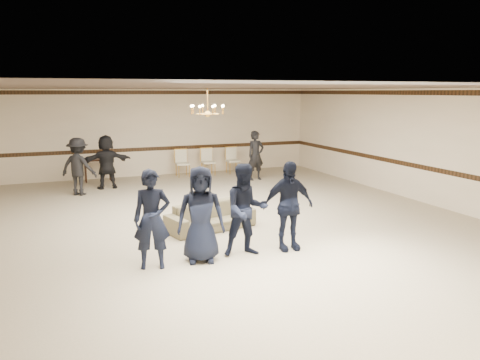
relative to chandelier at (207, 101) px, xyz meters
The scene contains 16 objects.
room 1.62m from the chandelier, 90.00° to the right, with size 12.01×14.01×3.21m.
chair_rail 6.27m from the chandelier, 90.00° to the left, with size 12.00×0.02×0.14m, color #382111.
crown_molding 5.99m from the chandelier, 90.00° to the left, with size 12.00×0.02×0.14m, color #382111.
chandelier is the anchor object (origin of this frame).
boy_a 4.54m from the chandelier, 122.12° to the right, with size 0.65×0.43×1.79m, color black.
boy_b 4.19m from the chandelier, 110.20° to the right, with size 0.87×0.57×1.79m, color black.
boy_c 4.01m from the chandelier, 96.16° to the right, with size 0.87×0.68×1.79m, color black.
boy_d 4.03m from the chandelier, 81.36° to the right, with size 1.05×0.44×1.79m, color black.
settee 3.06m from the chandelier, 106.53° to the right, with size 2.03×0.79×0.59m, color brown.
adult_left 4.97m from the chandelier, 131.87° to the left, with size 1.13×0.65×1.75m, color black.
adult_mid 5.03m from the chandelier, 117.59° to the left, with size 1.62×0.52×1.75m, color black.
adult_right 5.14m from the chandelier, 51.19° to the left, with size 0.64×0.42×1.75m, color black.
banquet_chair_left 5.82m from the chandelier, 82.41° to the left, with size 0.48×0.48×0.99m, color #EBE4C6, non-canonical shape.
banquet_chair_mid 6.03m from the chandelier, 72.09° to the left, with size 0.48×0.48×0.99m, color #EBE4C6, non-canonical shape.
banquet_chair_right 6.38m from the chandelier, 62.85° to the left, with size 0.48×0.48×0.99m, color #EBE4C6, non-canonical shape.
console_table 6.43m from the chandelier, 112.78° to the left, with size 0.94×0.40×0.79m, color black.
Camera 1 is at (-3.71, -10.50, 3.11)m, focal length 35.25 mm.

